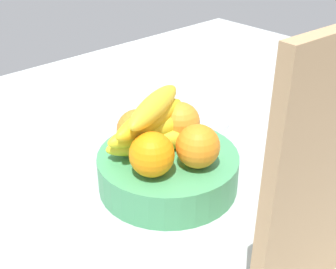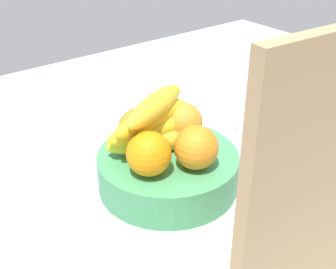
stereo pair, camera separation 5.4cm
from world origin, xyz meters
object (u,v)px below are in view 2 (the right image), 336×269
object	(u,v)px
orange_front_right	(182,123)
jar_lid	(222,125)
fruit_bowl	(168,170)
cutting_board	(331,175)
orange_back_left	(149,154)
banana_bunch	(153,124)
orange_front_left	(196,148)
orange_center	(139,129)

from	to	relation	value
orange_front_right	jar_lid	xyz separation A→B (cm)	(-18.03, -7.44, -9.51)
fruit_bowl	cutting_board	distance (cm)	33.17
orange_back_left	banana_bunch	distance (cm)	7.28
orange_front_right	jar_lid	size ratio (longest dim) A/B	1.03
banana_bunch	cutting_board	bearing A→B (deg)	93.62
orange_front_left	orange_center	world-z (taller)	same
orange_center	jar_lid	xyz separation A→B (cm)	(-25.49, -4.55, -9.51)
fruit_bowl	orange_front_right	bearing A→B (deg)	-155.20
orange_back_left	jar_lid	size ratio (longest dim) A/B	1.03
orange_center	jar_lid	distance (cm)	27.58
fruit_bowl	orange_front_left	world-z (taller)	orange_front_left
orange_front_right	orange_back_left	xyz separation A→B (cm)	(10.90, 4.91, 0.00)
cutting_board	jar_lid	world-z (taller)	cutting_board
cutting_board	jar_lid	xyz separation A→B (cm)	(-22.14, -39.46, -17.37)
fruit_bowl	jar_lid	xyz separation A→B (cm)	(-23.07, -9.77, -2.60)
orange_front_right	banana_bunch	distance (cm)	6.38
fruit_bowl	orange_front_right	xyz separation A→B (cm)	(-5.04, -2.33, 6.91)
fruit_bowl	orange_center	xyz separation A→B (cm)	(2.42, -5.22, 6.91)
fruit_bowl	banana_bunch	bearing A→B (deg)	-67.36
orange_front_left	cutting_board	bearing A→B (deg)	89.03
cutting_board	banana_bunch	bearing A→B (deg)	-82.12
cutting_board	jar_lid	distance (cm)	48.47
banana_bunch	orange_center	bearing A→B (deg)	-62.75
orange_front_right	banana_bunch	world-z (taller)	banana_bunch
orange_front_left	cutting_board	xyz separation A→B (cm)	(0.40, 23.94, 7.86)
fruit_bowl	cutting_board	size ratio (longest dim) A/B	0.69
jar_lid	banana_bunch	bearing A→B (deg)	16.32
jar_lid	cutting_board	bearing A→B (deg)	60.70
fruit_bowl	cutting_board	world-z (taller)	cutting_board
orange_back_left	jar_lid	bearing A→B (deg)	-156.89
orange_front_right	orange_front_left	bearing A→B (deg)	65.33
cutting_board	orange_center	bearing A→B (deg)	-80.26
orange_front_left	orange_front_right	distance (cm)	8.89
orange_back_left	orange_front_right	bearing A→B (deg)	-155.78
orange_back_left	cutting_board	size ratio (longest dim) A/B	0.20
fruit_bowl	orange_front_right	distance (cm)	8.86
orange_front_left	jar_lid	size ratio (longest dim) A/B	1.03
orange_back_left	banana_bunch	bearing A→B (deg)	-132.02
orange_front_right	orange_back_left	world-z (taller)	same
fruit_bowl	banana_bunch	size ratio (longest dim) A/B	1.38
orange_center	orange_back_left	distance (cm)	8.52
orange_front_left	orange_center	xyz separation A→B (cm)	(3.75, -10.97, 0.00)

